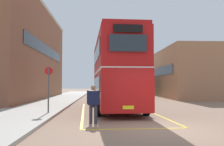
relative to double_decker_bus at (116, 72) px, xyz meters
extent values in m
plane|color=#846651|center=(1.18, 7.14, -2.51)|extent=(135.60, 135.60, 0.00)
cube|color=#A39E93|center=(-5.32, 9.54, -2.44)|extent=(4.00, 57.60, 0.14)
cube|color=brown|center=(-10.11, 11.67, 2.37)|extent=(6.38, 22.94, 9.76)
cube|color=#232D38|center=(-6.89, 11.67, 2.85)|extent=(0.06, 17.44, 1.10)
cube|color=#BCB29E|center=(-10.11, 11.67, 7.42)|extent=(6.50, 23.06, 0.36)
cube|color=#AD7A56|center=(10.36, 15.02, 0.50)|extent=(7.36, 12.91, 6.03)
cube|color=#232D38|center=(6.65, 15.02, 0.80)|extent=(0.06, 9.81, 1.10)
cylinder|color=black|center=(-1.46, 3.11, -2.01)|extent=(0.34, 1.01, 1.00)
cylinder|color=black|center=(1.10, 3.25, -2.01)|extent=(0.34, 1.01, 1.00)
cylinder|color=black|center=(-1.10, -3.25, -2.01)|extent=(0.34, 1.01, 1.00)
cylinder|color=black|center=(1.46, -3.11, -2.01)|extent=(0.34, 1.01, 1.00)
cube|color=#B71414|center=(0.00, 0.00, -1.11)|extent=(3.06, 10.39, 2.10)
cube|color=#B71414|center=(0.00, 0.00, 0.99)|extent=(3.05, 10.19, 2.10)
cube|color=#B71414|center=(0.00, 0.00, 2.14)|extent=(2.94, 10.08, 0.20)
cube|color=white|center=(0.00, 0.00, -0.06)|extent=(3.08, 10.29, 0.14)
cube|color=#232D38|center=(-1.26, -0.07, -0.81)|extent=(0.50, 8.41, 0.84)
cube|color=#232D38|center=(-1.26, -0.07, 1.09)|extent=(0.50, 8.41, 0.84)
cube|color=#232D38|center=(1.26, 0.07, -0.81)|extent=(0.50, 8.41, 0.84)
cube|color=#232D38|center=(1.26, 0.07, 1.09)|extent=(0.50, 8.41, 0.84)
cube|color=#232D38|center=(0.29, -5.15, 1.09)|extent=(1.74, 0.14, 0.80)
cube|color=black|center=(0.29, -5.15, 1.77)|extent=(1.37, 0.12, 0.36)
cube|color=#232D38|center=(-0.29, 5.15, -0.71)|extent=(1.99, 0.15, 1.00)
cube|color=yellow|center=(0.29, -5.15, -1.88)|extent=(0.52, 0.06, 0.16)
cylinder|color=black|center=(2.79, 22.24, -2.05)|extent=(0.33, 0.94, 0.92)
cylinder|color=black|center=(5.22, 22.04, -2.05)|extent=(0.33, 0.94, 0.92)
cylinder|color=black|center=(2.37, 17.17, -2.05)|extent=(0.33, 0.94, 0.92)
cylinder|color=black|center=(4.80, 16.97, -2.05)|extent=(0.33, 0.94, 0.92)
cube|color=#1E512D|center=(3.79, 19.60, -0.91)|extent=(3.05, 8.63, 2.60)
cube|color=silver|center=(3.79, 19.60, 0.45)|extent=(2.88, 8.28, 0.12)
cube|color=#232D38|center=(2.60, 19.70, -0.56)|extent=(0.59, 6.75, 0.96)
cube|color=#232D38|center=(4.99, 19.51, -0.56)|extent=(0.59, 6.75, 0.96)
cube|color=#232D38|center=(4.14, 23.84, -0.61)|extent=(1.88, 0.19, 1.10)
cylinder|color=#2D2D38|center=(-1.19, -5.76, -2.11)|extent=(0.14, 0.14, 0.80)
cylinder|color=#2D2D38|center=(-1.40, -5.75, -2.11)|extent=(0.14, 0.14, 0.80)
cube|color=#141938|center=(-1.29, -5.75, -1.41)|extent=(0.48, 0.24, 0.60)
cylinder|color=#141938|center=(-1.06, -5.76, -1.38)|extent=(0.09, 0.09, 0.57)
cylinder|color=#141938|center=(-1.53, -5.74, -1.38)|extent=(0.09, 0.09, 0.57)
sphere|color=#8C6647|center=(-1.29, -5.77, -0.97)|extent=(0.22, 0.22, 0.22)
cylinder|color=#4C4C51|center=(-3.84, -2.63, -1.15)|extent=(0.08, 0.08, 2.46)
cylinder|color=red|center=(-3.84, -2.63, -0.10)|extent=(0.44, 0.12, 0.44)
cube|color=gold|center=(-2.04, -1.14, -2.51)|extent=(0.81, 12.26, 0.01)
cube|color=gold|center=(2.04, -0.91, -2.51)|extent=(0.81, 12.26, 0.01)
cube|color=gold|center=(0.34, -7.15, -2.51)|extent=(4.21, 0.36, 0.01)
camera|label=1|loc=(-0.97, -17.05, -0.80)|focal=41.80mm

